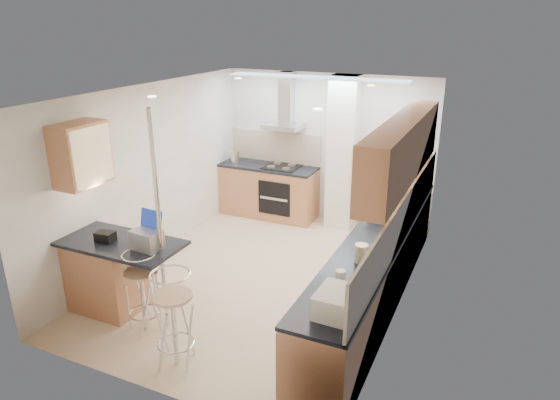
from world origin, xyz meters
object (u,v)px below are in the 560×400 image
at_px(bread_bin, 337,302).
at_px(bar_stool_end, 174,319).
at_px(bar_stool_near, 142,292).
at_px(microwave, 390,202).
at_px(laptop, 147,240).

bearing_deg(bread_bin, bar_stool_end, -172.63).
xyz_separation_m(bar_stool_near, bread_bin, (2.28, -0.17, 0.55)).
relative_size(microwave, bar_stool_end, 0.58).
distance_m(bar_stool_near, bar_stool_end, 0.75).
relative_size(laptop, bread_bin, 0.76).
bearing_deg(laptop, bread_bin, -2.85).
xyz_separation_m(microwave, bar_stool_end, (-1.49, -2.69, -0.57)).
height_order(microwave, bar_stool_near, microwave).
relative_size(microwave, bar_stool_near, 0.63).
bearing_deg(microwave, bread_bin, -175.84).
relative_size(bar_stool_end, bread_bin, 2.51).
distance_m(bar_stool_near, bread_bin, 2.35).
distance_m(laptop, bar_stool_near, 0.59).
distance_m(bar_stool_end, bread_bin, 1.70).
height_order(laptop, bar_stool_end, laptop).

